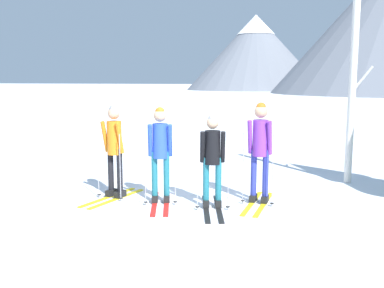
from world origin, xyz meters
name	(u,v)px	position (x,y,z in m)	size (l,w,h in m)	color
ground_plane	(185,201)	(0.00, 0.00, 0.00)	(400.00, 400.00, 0.00)	white
skier_in_orange	(114,147)	(-1.40, -0.12, 1.00)	(0.66, 1.63, 1.80)	yellow
skier_in_blue	(160,149)	(-0.43, -0.18, 1.02)	(0.81, 1.60, 1.79)	red
skier_in_black	(212,158)	(0.57, -0.22, 0.91)	(0.79, 1.68, 1.67)	black
skier_in_purple	(260,147)	(1.34, 0.32, 1.05)	(0.61, 1.67, 1.87)	yellow
birch_tree_tall	(352,89)	(3.01, 2.53, 2.08)	(0.49, 0.62, 4.12)	silver
mountain_ridge_distant	(358,27)	(7.63, 75.91, 11.36)	(63.07, 55.13, 24.29)	slate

